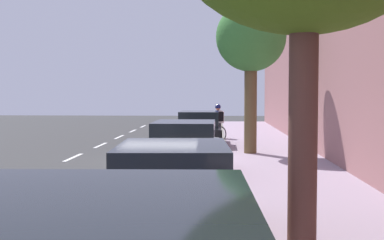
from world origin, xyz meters
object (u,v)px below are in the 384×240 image
at_px(parked_sedan_tan_second, 173,198).
at_px(cyclist_with_backpack, 218,119).
at_px(parked_sedan_silver_mid, 185,151).
at_px(street_tree_mid_block, 251,40).
at_px(parked_sedan_black_far, 199,130).
at_px(bicycle_at_curb, 214,133).

xyz_separation_m(parked_sedan_tan_second, cyclist_with_backpack, (0.66, 16.71, 0.31)).
height_order(parked_sedan_silver_mid, street_tree_mid_block, street_tree_mid_block).
relative_size(parked_sedan_silver_mid, street_tree_mid_block, 0.84).
xyz_separation_m(parked_sedan_tan_second, parked_sedan_black_far, (-0.10, 13.37, 0.00)).
bearing_deg(parked_sedan_black_far, parked_sedan_silver_mid, -90.91).
distance_m(parked_sedan_tan_second, parked_sedan_black_far, 13.37).
height_order(parked_sedan_black_far, cyclist_with_backpack, cyclist_with_backpack).
height_order(parked_sedan_tan_second, street_tree_mid_block, street_tree_mid_block).
bearing_deg(parked_sedan_black_far, street_tree_mid_block, -54.14).
distance_m(parked_sedan_black_far, street_tree_mid_block, 4.65).
relative_size(parked_sedan_tan_second, cyclist_with_backpack, 2.58).
height_order(parked_sedan_silver_mid, bicycle_at_curb, parked_sedan_silver_mid).
bearing_deg(street_tree_mid_block, parked_sedan_black_far, 125.86).
distance_m(parked_sedan_silver_mid, parked_sedan_black_far, 7.44).
xyz_separation_m(parked_sedan_black_far, bicycle_at_curb, (0.56, 3.81, -0.38)).
bearing_deg(parked_sedan_black_far, parked_sedan_tan_second, -89.57).
bearing_deg(street_tree_mid_block, parked_sedan_tan_second, -99.41).
xyz_separation_m(parked_sedan_black_far, street_tree_mid_block, (1.89, -2.61, 3.35)).
bearing_deg(parked_sedan_tan_second, parked_sedan_silver_mid, 92.12).
relative_size(parked_sedan_silver_mid, bicycle_at_curb, 3.39).
relative_size(bicycle_at_curb, street_tree_mid_block, 0.25).
bearing_deg(bicycle_at_curb, parked_sedan_black_far, -98.30).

